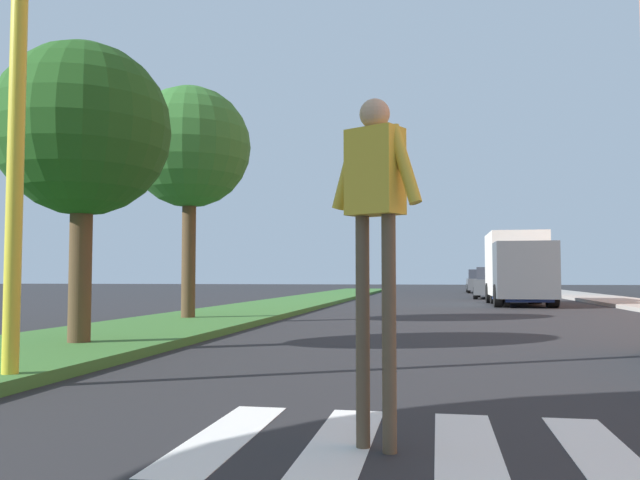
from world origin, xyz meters
TOP-DOWN VIEW (x-y plane):
  - ground_plane at (0.00, 30.00)m, footprint 140.00×140.00m
  - crosswalk at (0.00, 8.74)m, footprint 4.95×2.20m
  - median_strip at (-6.72, 28.00)m, footprint 3.52×64.00m
  - tree_mid at (-6.37, 13.66)m, footprint 2.86×2.86m
  - tree_far at (-7.02, 19.96)m, footprint 3.19×3.19m
  - pedestrian_performer at (-1.08, 8.55)m, footprint 0.70×0.42m
  - sedan_midblock at (2.69, 32.02)m, footprint 2.08×4.65m
  - sedan_distant at (2.30, 40.89)m, footprint 2.23×4.67m
  - sedan_far_horizon at (2.41, 52.92)m, footprint 1.96×4.22m
  - truck_box_delivery at (2.72, 32.45)m, footprint 2.40×6.20m

SIDE VIEW (x-z plane):
  - ground_plane at x=0.00m, z-range 0.00..0.00m
  - crosswalk at x=0.00m, z-range 0.00..0.01m
  - median_strip at x=-6.72m, z-range 0.00..0.15m
  - sedan_far_horizon at x=2.41m, z-range -0.06..1.64m
  - sedan_midblock at x=2.69m, z-range -0.06..1.65m
  - sedan_distant at x=2.30m, z-range -0.06..1.65m
  - truck_box_delivery at x=2.72m, z-range 0.08..3.18m
  - pedestrian_performer at x=-1.08m, z-range 0.42..2.91m
  - tree_mid at x=-6.37m, z-range 1.15..6.06m
  - tree_far at x=-7.02m, z-range 1.55..7.60m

